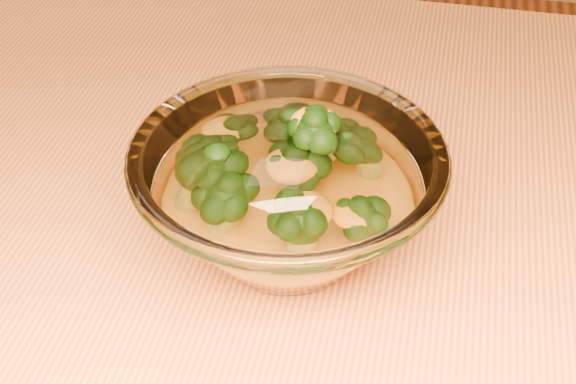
{
  "coord_description": "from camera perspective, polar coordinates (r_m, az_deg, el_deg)",
  "views": [
    {
      "loc": [
        0.15,
        -0.43,
        1.16
      ],
      "look_at": [
        0.07,
        -0.02,
        0.8
      ],
      "focal_mm": 50.0,
      "sensor_mm": 36.0,
      "label": 1
    }
  ],
  "objects": [
    {
      "name": "table",
      "position": [
        0.68,
        -5.2,
        -8.22
      ],
      "size": [
        1.2,
        0.8,
        0.75
      ],
      "color": "#E37D44",
      "rests_on": "ground"
    },
    {
      "name": "glass_bowl",
      "position": [
        0.56,
        -0.0,
        -0.37
      ],
      "size": [
        0.22,
        0.22,
        0.1
      ],
      "color": "white",
      "rests_on": "table"
    },
    {
      "name": "broccoli_heap",
      "position": [
        0.56,
        -0.52,
        1.5
      ],
      "size": [
        0.15,
        0.14,
        0.07
      ],
      "color": "black",
      "rests_on": "cheese_sauce"
    },
    {
      "name": "cheese_sauce",
      "position": [
        0.57,
        0.0,
        -1.92
      ],
      "size": [
        0.13,
        0.13,
        0.04
      ],
      "primitive_type": "ellipsoid",
      "color": "#FFA315",
      "rests_on": "glass_bowl"
    }
  ]
}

